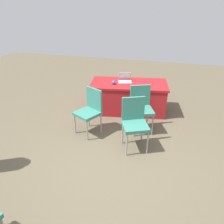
{
  "coord_description": "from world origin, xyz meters",
  "views": [
    {
      "loc": [
        -0.77,
        2.79,
        2.54
      ],
      "look_at": [
        0.06,
        -0.26,
        0.9
      ],
      "focal_mm": 35.56,
      "sensor_mm": 36.0,
      "label": 1
    }
  ],
  "objects_px": {
    "chair_by_pillar": "(134,121)",
    "yarn_ball": "(114,83)",
    "scissors_red": "(151,84)",
    "laptop_silver": "(125,80)",
    "chair_tucked_right": "(141,106)",
    "table_foreground": "(129,97)",
    "chair_near_front": "(90,109)"
  },
  "relations": [
    {
      "from": "chair_tucked_right",
      "to": "yarn_ball",
      "type": "height_order",
      "value": "chair_tucked_right"
    },
    {
      "from": "chair_near_front",
      "to": "yarn_ball",
      "type": "distance_m",
      "value": 1.06
    },
    {
      "from": "yarn_ball",
      "to": "scissors_red",
      "type": "xyz_separation_m",
      "value": [
        -0.85,
        -0.26,
        -0.04
      ]
    },
    {
      "from": "chair_tucked_right",
      "to": "chair_by_pillar",
      "type": "distance_m",
      "value": 0.65
    },
    {
      "from": "table_foreground",
      "to": "yarn_ball",
      "type": "relative_size",
      "value": 21.47
    },
    {
      "from": "table_foreground",
      "to": "chair_tucked_right",
      "type": "height_order",
      "value": "chair_tucked_right"
    },
    {
      "from": "table_foreground",
      "to": "chair_near_front",
      "type": "xyz_separation_m",
      "value": [
        0.56,
        1.2,
        0.17
      ]
    },
    {
      "from": "chair_by_pillar",
      "to": "laptop_silver",
      "type": "relative_size",
      "value": 2.51
    },
    {
      "from": "chair_near_front",
      "to": "yarn_ball",
      "type": "height_order",
      "value": "chair_near_front"
    },
    {
      "from": "chair_by_pillar",
      "to": "scissors_red",
      "type": "xyz_separation_m",
      "value": [
        -0.12,
        -1.55,
        0.17
      ]
    },
    {
      "from": "table_foreground",
      "to": "yarn_ball",
      "type": "xyz_separation_m",
      "value": [
        0.33,
        0.19,
        0.4
      ]
    },
    {
      "from": "laptop_silver",
      "to": "scissors_red",
      "type": "distance_m",
      "value": 0.64
    },
    {
      "from": "chair_tucked_right",
      "to": "scissors_red",
      "type": "height_order",
      "value": "chair_tucked_right"
    },
    {
      "from": "laptop_silver",
      "to": "scissors_red",
      "type": "height_order",
      "value": "laptop_silver"
    },
    {
      "from": "chair_near_front",
      "to": "chair_tucked_right",
      "type": "bearing_deg",
      "value": -131.47
    },
    {
      "from": "yarn_ball",
      "to": "chair_by_pillar",
      "type": "bearing_deg",
      "value": 119.63
    },
    {
      "from": "yarn_ball",
      "to": "chair_near_front",
      "type": "bearing_deg",
      "value": 77.14
    },
    {
      "from": "scissors_red",
      "to": "laptop_silver",
      "type": "bearing_deg",
      "value": -87.77
    },
    {
      "from": "chair_near_front",
      "to": "chair_by_pillar",
      "type": "relative_size",
      "value": 0.97
    },
    {
      "from": "chair_by_pillar",
      "to": "yarn_ball",
      "type": "height_order",
      "value": "chair_by_pillar"
    },
    {
      "from": "chair_near_front",
      "to": "scissors_red",
      "type": "xyz_separation_m",
      "value": [
        -1.08,
        -1.27,
        0.19
      ]
    },
    {
      "from": "yarn_ball",
      "to": "scissors_red",
      "type": "relative_size",
      "value": 0.5
    },
    {
      "from": "chair_tucked_right",
      "to": "yarn_ball",
      "type": "bearing_deg",
      "value": -63.0
    },
    {
      "from": "chair_near_front",
      "to": "scissors_red",
      "type": "bearing_deg",
      "value": -102.41
    },
    {
      "from": "laptop_silver",
      "to": "chair_by_pillar",
      "type": "bearing_deg",
      "value": 92.84
    },
    {
      "from": "table_foreground",
      "to": "laptop_silver",
      "type": "distance_m",
      "value": 0.42
    },
    {
      "from": "chair_tucked_right",
      "to": "laptop_silver",
      "type": "height_order",
      "value": "chair_tucked_right"
    },
    {
      "from": "table_foreground",
      "to": "chair_tucked_right",
      "type": "xyz_separation_m",
      "value": [
        -0.42,
        0.83,
        0.19
      ]
    },
    {
      "from": "chair_near_front",
      "to": "chair_by_pillar",
      "type": "xyz_separation_m",
      "value": [
        -0.96,
        0.28,
        0.02
      ]
    },
    {
      "from": "chair_by_pillar",
      "to": "chair_tucked_right",
      "type": "bearing_deg",
      "value": -115.86
    },
    {
      "from": "chair_by_pillar",
      "to": "laptop_silver",
      "type": "distance_m",
      "value": 1.64
    },
    {
      "from": "chair_near_front",
      "to": "chair_by_pillar",
      "type": "bearing_deg",
      "value": -168.21
    }
  ]
}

